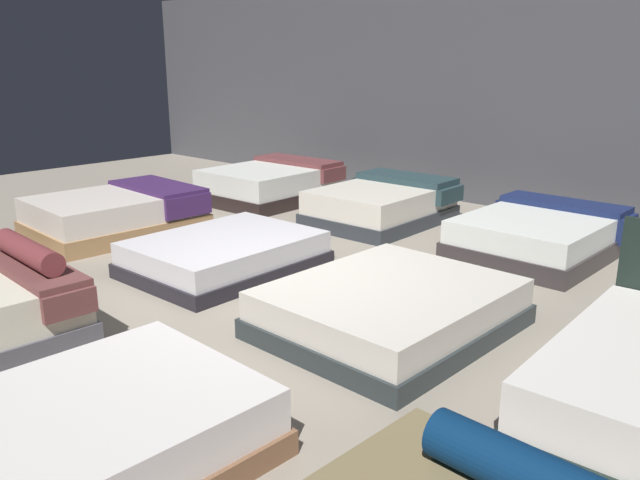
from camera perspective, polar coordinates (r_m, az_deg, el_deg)
The scene contains 9 objects.
ground_plane at distance 6.02m, azimuth -4.30°, elevation -5.83°, with size 18.00×18.00×0.02m, color gray.
showroom_back_wall at distance 9.89m, azimuth 18.36°, elevation 12.45°, with size 18.00×0.06×3.50m, color #47474C.
bed_2 at distance 3.86m, azimuth -21.18°, elevation -16.67°, with size 1.51×2.03×0.42m.
bed_4 at distance 8.74m, azimuth -17.78°, elevation 2.28°, with size 1.61×2.11×0.57m.
bed_5 at distance 6.94m, azimuth -8.55°, elevation -1.26°, with size 1.50×1.96×0.38m.
bed_6 at distance 5.40m, azimuth 6.32°, elevation -6.13°, with size 1.70×2.04×0.40m.
bed_8 at distance 10.36m, azimuth -4.45°, elevation 5.10°, with size 1.67×2.01×0.61m.
bed_9 at distance 8.94m, azimuth 5.63°, elevation 3.25°, with size 1.56×1.98×0.59m.
bed_10 at distance 7.82m, azimuth 19.09°, elevation 0.42°, with size 1.59×1.95×0.55m.
Camera 1 is at (4.09, -3.81, 2.22)m, focal length 35.58 mm.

